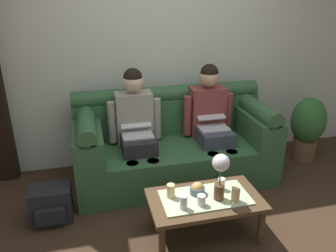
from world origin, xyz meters
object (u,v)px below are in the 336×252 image
Objects in this scene: cup_far_right at (221,184)px; backpack_left at (51,205)px; couch at (174,145)px; cup_near_right at (201,200)px; cup_far_center at (236,194)px; coffee_table at (205,203)px; snack_bowl at (197,189)px; flower_vase at (220,171)px; cup_near_left at (171,191)px; person_left at (136,124)px; cup_far_left at (183,202)px; person_right at (210,117)px; potted_plant at (308,126)px.

cup_far_right is 1.52m from backpack_left.
couch is at bearing 100.26° from cup_far_right.
cup_near_right is 0.70× the size of cup_far_center.
coffee_table is at bearing 153.11° from cup_far_center.
cup_far_center is at bearing -33.32° from snack_bowl.
flower_vase reaches higher than cup_far_center.
cup_near_left is at bearing 141.90° from cup_near_right.
person_left is at bearing -179.62° from couch.
person_left is at bearing 99.67° from cup_far_left.
couch is 0.96m from snack_bowl.
flower_vase is 3.95× the size of cup_far_right.
cup_near_right is (-0.47, -1.11, -0.24)m from person_right.
cup_far_right reaches higher than coffee_table.
cup_near_left reaches higher than backpack_left.
potted_plant is (2.92, 0.51, 0.27)m from backpack_left.
flower_vase is at bearing -22.22° from backpack_left.
potted_plant is (1.48, 0.94, 0.00)m from cup_far_right.
cup_near_left is at bearing 108.63° from cup_far_left.
cup_near_right is at bearing 177.18° from cup_far_center.
cup_far_right is 1.75m from potted_plant.
snack_bowl is at bearing -92.87° from couch.
couch is at bearing -179.86° from potted_plant.
flower_vase is 0.51× the size of potted_plant.
flower_vase is 0.44m from cup_near_left.
cup_far_left is at bearing -170.14° from flower_vase.
coffee_table is at bearing -90.00° from couch.
person_right is (0.41, -0.00, 0.29)m from couch.
cup_near_left is (-0.23, 0.00, 0.02)m from snack_bowl.
cup_far_center is at bearing -79.24° from couch.
cup_far_left is (-0.43, 0.00, -0.01)m from cup_far_center.
person_right is at bearing 60.87° from cup_far_left.
cup_far_right is at bearing -16.64° from backpack_left.
potted_plant is at bearing 0.14° from couch.
backpack_left is (-1.05, 0.61, -0.27)m from cup_far_left.
cup_near_left is at bearing -82.01° from person_left.
couch is at bearing 73.91° from cup_near_left.
cup_far_left is at bearing -135.19° from snack_bowl.
backpack_left is at bearing 163.36° from cup_far_right.
cup_near_right is at bearing -143.89° from cup_far_right.
person_left is at bearing 118.93° from cup_far_center.
backpack_left is at bearing 157.78° from flower_vase.
snack_bowl is at bearing 146.68° from cup_far_center.
flower_vase is 0.24m from cup_far_center.
flower_vase is 3.44× the size of cup_near_left.
snack_bowl is at bearing -69.32° from person_left.
coffee_table is (-0.41, -1.01, -0.34)m from person_right.
couch is 1.38m from backpack_left.
coffee_table is (0.00, -1.02, -0.05)m from couch.
potted_plant is (1.24, 0.01, -0.23)m from person_right.
cup_far_right is at bearing 24.81° from coffee_table.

